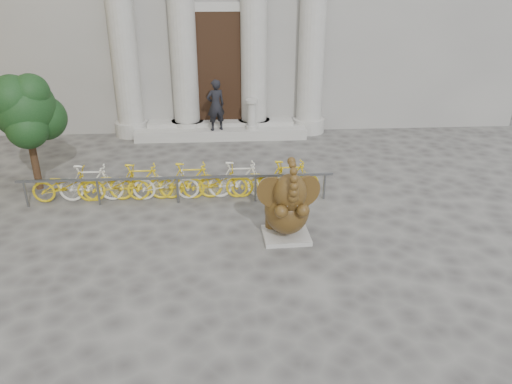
{
  "coord_description": "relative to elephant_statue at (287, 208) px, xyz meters",
  "views": [
    {
      "loc": [
        0.17,
        -7.75,
        5.61
      ],
      "look_at": [
        0.79,
        2.12,
        1.1
      ],
      "focal_mm": 35.0,
      "sensor_mm": 36.0,
      "label": 1
    }
  ],
  "objects": [
    {
      "name": "tree",
      "position": [
        -6.43,
        3.15,
        1.46
      ],
      "size": [
        1.82,
        1.66,
        3.16
      ],
      "color": "#332114",
      "rests_on": "ground"
    },
    {
      "name": "entrance_steps",
      "position": [
        -1.47,
        7.42,
        -0.57
      ],
      "size": [
        6.0,
        1.2,
        0.36
      ],
      "primitive_type": "cube",
      "color": "#A8A59E",
      "rests_on": "ground"
    },
    {
      "name": "elephant_statue",
      "position": [
        0.0,
        0.0,
        0.0
      ],
      "size": [
        1.38,
        1.53,
        2.05
      ],
      "rotation": [
        0.0,
        0.0,
        0.04
      ],
      "color": "#A8A59E",
      "rests_on": "ground"
    },
    {
      "name": "bike_rack",
      "position": [
        -2.59,
        2.26,
        -0.25
      ],
      "size": [
        8.0,
        0.53,
        1.0
      ],
      "color": "slate",
      "rests_on": "ground"
    },
    {
      "name": "ground",
      "position": [
        -1.47,
        -1.98,
        -0.75
      ],
      "size": [
        80.0,
        80.0,
        0.0
      ],
      "primitive_type": "plane",
      "color": "#474442",
      "rests_on": "ground"
    },
    {
      "name": "pedestrian",
      "position": [
        -1.62,
        7.07,
        0.49
      ],
      "size": [
        0.75,
        0.62,
        1.76
      ],
      "primitive_type": "imported",
      "rotation": [
        0.0,
        0.0,
        3.51
      ],
      "color": "black",
      "rests_on": "entrance_steps"
    },
    {
      "name": "balustrade_post",
      "position": [
        -0.39,
        7.12,
        0.09
      ],
      "size": [
        0.43,
        0.43,
        1.04
      ],
      "color": "#A8A59E",
      "rests_on": "entrance_steps"
    }
  ]
}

